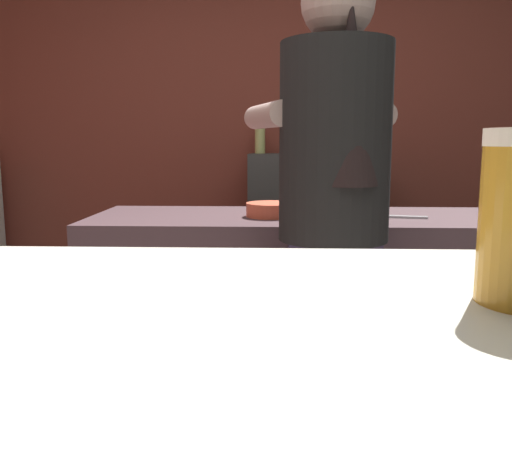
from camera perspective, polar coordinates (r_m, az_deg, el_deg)
wall_back at (r=3.62m, az=1.74°, el=11.39°), size 5.20×0.10×2.70m
prep_counter at (r=2.28m, az=10.27°, el=-10.14°), size 2.10×0.60×0.91m
back_shelf at (r=3.40m, az=5.61°, el=-1.81°), size 0.75×0.36×1.13m
bartender at (r=1.70m, az=8.23°, el=2.00°), size 0.49×0.55×1.71m
mixing_bowl at (r=2.12m, az=1.62°, el=1.88°), size 0.20×0.20×0.05m
chefs_knife at (r=2.16m, az=14.43°, el=1.12°), size 0.24×0.08×0.01m
bottle_hot_sauce at (r=3.43m, az=0.43°, el=9.46°), size 0.06×0.06×0.26m
bottle_soy at (r=3.26m, az=6.48°, el=9.02°), size 0.05×0.05×0.20m
bottle_olive_oil at (r=3.43m, az=5.53°, el=8.98°), size 0.07×0.07×0.19m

